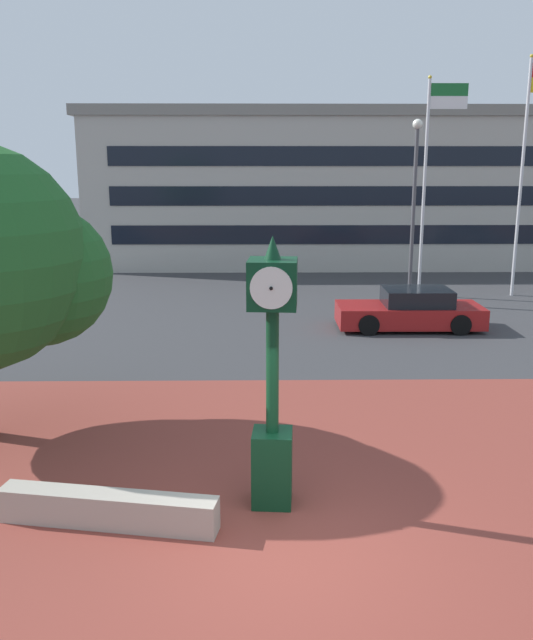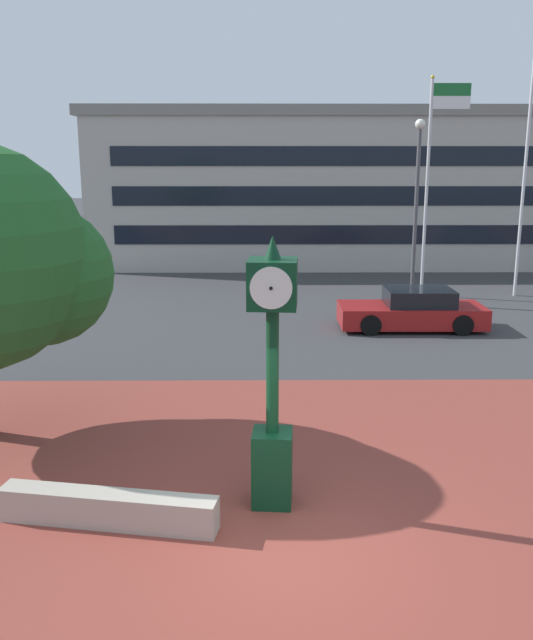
# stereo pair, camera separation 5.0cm
# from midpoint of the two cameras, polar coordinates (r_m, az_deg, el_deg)

# --- Properties ---
(ground_plane) EXTENTS (200.00, 200.00, 0.00)m
(ground_plane) POSITION_cam_midpoint_polar(r_m,az_deg,el_deg) (9.36, 1.82, -19.47)
(ground_plane) COLOR #38383A
(plaza_brick_paving) EXTENTS (44.00, 11.33, 0.01)m
(plaza_brick_paving) POSITION_cam_midpoint_polar(r_m,az_deg,el_deg) (10.80, 1.46, -14.69)
(plaza_brick_paving) COLOR brown
(plaza_brick_paving) RESTS_ON ground
(planter_wall) EXTENTS (3.22, 0.95, 0.50)m
(planter_wall) POSITION_cam_midpoint_polar(r_m,az_deg,el_deg) (10.12, -13.34, -15.53)
(planter_wall) COLOR #ADA393
(planter_wall) RESTS_ON ground
(street_clock) EXTENTS (0.74, 0.81, 4.10)m
(street_clock) POSITION_cam_midpoint_polar(r_m,az_deg,el_deg) (9.77, 0.66, -5.31)
(street_clock) COLOR #0C381E
(street_clock) RESTS_ON ground
(car_street_mid) EXTENTS (4.53, 1.96, 1.28)m
(car_street_mid) POSITION_cam_midpoint_polar(r_m,az_deg,el_deg) (21.42, 12.54, 0.76)
(car_street_mid) COLOR maroon
(car_street_mid) RESTS_ON ground
(flagpole_primary) EXTENTS (1.53, 0.14, 8.31)m
(flagpole_primary) POSITION_cam_midpoint_polar(r_m,az_deg,el_deg) (26.65, 14.07, 12.38)
(flagpole_primary) COLOR silver
(flagpole_primary) RESTS_ON ground
(flagpole_secondary) EXTENTS (1.90, 0.14, 9.05)m
(flagpole_secondary) POSITION_cam_midpoint_polar(r_m,az_deg,el_deg) (27.84, 21.98, 13.16)
(flagpole_secondary) COLOR silver
(flagpole_secondary) RESTS_ON ground
(civic_building) EXTENTS (29.22, 12.34, 7.80)m
(civic_building) POSITION_cam_midpoint_polar(r_m,az_deg,el_deg) (38.27, 8.58, 11.29)
(civic_building) COLOR #B2ADA3
(civic_building) RESTS_ON ground
(street_lamp_post) EXTENTS (0.36, 0.36, 6.65)m
(street_lamp_post) POSITION_cam_midpoint_polar(r_m,az_deg,el_deg) (24.98, 12.84, 10.57)
(street_lamp_post) COLOR #4C4C51
(street_lamp_post) RESTS_ON ground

